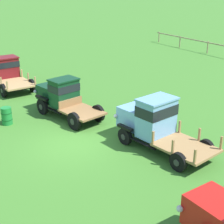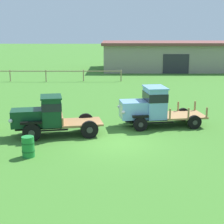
{
  "view_description": "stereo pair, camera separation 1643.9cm",
  "coord_description": "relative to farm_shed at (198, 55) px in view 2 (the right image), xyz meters",
  "views": [
    {
      "loc": [
        12.85,
        -5.92,
        7.03
      ],
      "look_at": [
        -0.26,
        2.24,
        1.0
      ],
      "focal_mm": 55.0,
      "sensor_mm": 36.0,
      "label": 1
    },
    {
      "loc": [
        -0.15,
        -15.84,
        5.35
      ],
      "look_at": [
        -0.26,
        2.24,
        1.0
      ],
      "focal_mm": 55.0,
      "sensor_mm": 36.0,
      "label": 2
    }
  ],
  "objects": [
    {
      "name": "ground_plane",
      "position": [
        -11.39,
        -31.89,
        -1.89
      ],
      "size": [
        240.0,
        240.0,
        0.0
      ],
      "primitive_type": "plane",
      "color": "#3D7528"
    },
    {
      "name": "farm_shed",
      "position": [
        0.0,
        0.0,
        0.0
      ],
      "size": [
        26.27,
        10.59,
        3.75
      ],
      "color": "gray",
      "rests_on": "ground"
    },
    {
      "name": "paddock_fence",
      "position": [
        -20.53,
        -11.67,
        -0.99
      ],
      "size": [
        19.63,
        0.51,
        1.22
      ],
      "color": "#997F60",
      "rests_on": "ground"
    },
    {
      "name": "vintage_truck_second_in_line",
      "position": [
        -14.91,
        -30.78,
        -0.82
      ],
      "size": [
        4.84,
        2.48,
        2.09
      ],
      "color": "black",
      "rests_on": "ground"
    },
    {
      "name": "vintage_truck_midrow_center",
      "position": [
        -9.4,
        -28.88,
        -0.75
      ],
      "size": [
        5.05,
        2.57,
        2.26
      ],
      "color": "black",
      "rests_on": "ground"
    },
    {
      "name": "oil_drum_near_fence",
      "position": [
        -15.23,
        -33.79,
        -1.44
      ],
      "size": [
        0.56,
        0.56,
        0.91
      ],
      "color": "#1E7F33",
      "rests_on": "ground"
    }
  ]
}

